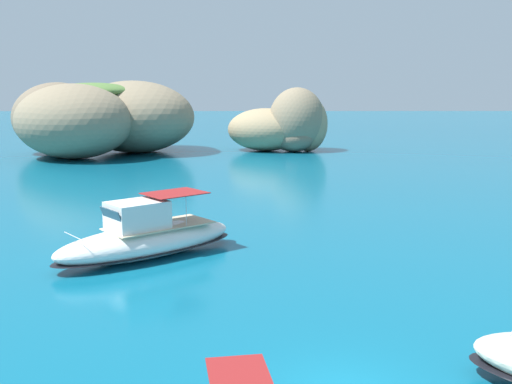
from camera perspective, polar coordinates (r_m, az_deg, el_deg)
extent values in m
ellipsoid|color=#84755B|center=(80.66, -10.64, 7.06)|extent=(12.17, 15.09, 9.15)
ellipsoid|color=#84755B|center=(80.15, -11.65, 7.07)|extent=(22.84, 22.97, 9.32)
ellipsoid|color=#84755B|center=(74.72, -17.03, 6.49)|extent=(19.85, 19.60, 8.91)
ellipsoid|color=#756651|center=(81.21, -18.37, 6.73)|extent=(14.60, 13.90, 9.10)
ellipsoid|color=#517538|center=(77.99, -15.34, 9.25)|extent=(10.41, 9.46, 2.20)
ellipsoid|color=#9E8966|center=(80.58, 0.93, 6.00)|extent=(12.09, 10.64, 5.70)
ellipsoid|color=#84755B|center=(79.76, 3.93, 6.93)|extent=(10.56, 10.62, 8.45)
ellipsoid|color=#9E8966|center=(80.00, 5.00, 6.50)|extent=(5.70, 5.43, 7.26)
ellipsoid|color=#756651|center=(79.63, 3.52, 5.30)|extent=(7.93, 8.37, 3.95)
ellipsoid|color=white|center=(30.55, -10.39, -4.66)|extent=(9.41, 8.45, 1.66)
ellipsoid|color=black|center=(30.64, -10.36, -5.33)|extent=(9.60, 8.62, 0.20)
cube|color=#C6B793|center=(30.73, -9.24, -3.18)|extent=(5.73, 5.33, 0.06)
cube|color=silver|center=(29.99, -11.28, -2.18)|extent=(3.41, 3.32, 1.37)
cube|color=#2D4756|center=(29.35, -13.66, -2.26)|extent=(1.44, 1.67, 0.72)
cylinder|color=silver|center=(28.72, -17.07, -4.06)|extent=(1.33, 1.61, 0.04)
cube|color=maroon|center=(30.92, -7.77, -0.11)|extent=(3.71, 3.62, 0.04)
cylinder|color=silver|center=(30.21, -6.70, -1.83)|extent=(0.03, 0.03, 1.56)
cylinder|color=silver|center=(31.92, -8.72, -1.24)|extent=(0.03, 0.03, 1.56)
cube|color=maroon|center=(14.45, -1.67, -16.99)|extent=(1.67, 2.01, 0.04)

